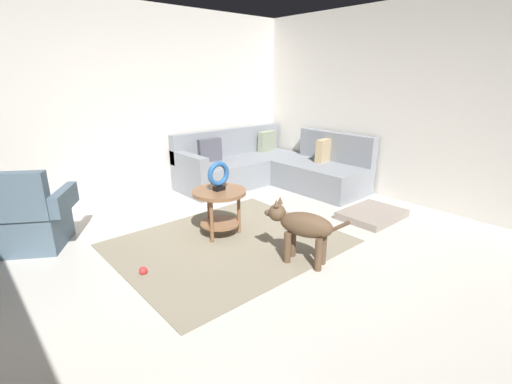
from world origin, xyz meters
The scene contains 11 objects.
ground_plane centered at (0.00, 0.00, -0.05)m, with size 6.00×6.00×0.10m, color beige.
wall_back centered at (0.00, 2.94, 1.35)m, with size 6.00×0.12×2.70m, color silver.
wall_right centered at (2.94, 0.00, 1.35)m, with size 0.12×6.00×2.70m, color silver.
area_rug centered at (0.15, 0.70, 0.01)m, with size 2.30×1.90×0.01m, color gray.
sectional_couch centered at (1.99, 2.01, 0.29)m, with size 2.20×2.25×0.88m.
armchair centered at (-1.46, 1.98, 0.32)m, with size 1.00×0.94×0.88m.
side_table centered at (0.21, 0.94, 0.42)m, with size 0.60×0.60×0.54m.
torus_sculpture centered at (0.21, 0.94, 0.71)m, with size 0.28×0.08×0.33m.
dog_bed_mat centered at (1.98, 0.08, 0.04)m, with size 0.80×0.60×0.09m, color gray.
dog centered at (0.42, -0.09, 0.38)m, with size 0.40×0.81×0.63m.
dog_toy_ball centered at (-0.84, 0.71, 0.04)m, with size 0.08×0.08×0.08m, color red.
Camera 1 is at (-1.99, -2.17, 1.75)m, focal length 25.35 mm.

